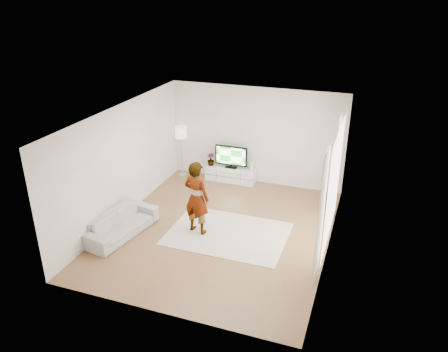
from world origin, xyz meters
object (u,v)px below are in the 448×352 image
(media_console, at_px, (231,174))
(television, at_px, (231,156))
(player, at_px, (197,198))
(floor_lamp, at_px, (181,134))
(rug, at_px, (228,234))
(sofa, at_px, (121,224))

(media_console, bearing_deg, television, 90.00)
(television, distance_m, player, 3.02)
(television, xyz_separation_m, floor_lamp, (-1.53, -0.09, 0.52))
(rug, height_order, floor_lamp, floor_lamp)
(rug, bearing_deg, media_console, 107.57)
(television, bearing_deg, player, -86.32)
(rug, bearing_deg, floor_lamp, 131.14)
(television, xyz_separation_m, sofa, (-1.42, -3.71, -0.50))
(media_console, height_order, rug, media_console)
(media_console, distance_m, rug, 3.00)
(media_console, xyz_separation_m, television, (-0.00, 0.03, 0.57))
(sofa, bearing_deg, rug, -60.62)
(player, bearing_deg, television, -73.35)
(sofa, height_order, floor_lamp, floor_lamp)
(media_console, xyz_separation_m, player, (0.19, -2.98, 0.68))
(player, xyz_separation_m, sofa, (-1.61, -0.70, -0.61))
(rug, distance_m, floor_lamp, 3.92)
(television, bearing_deg, floor_lamp, -176.54)
(television, bearing_deg, sofa, -110.94)
(player, bearing_deg, rug, -156.53)
(television, bearing_deg, rug, -72.59)
(television, distance_m, rug, 3.12)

